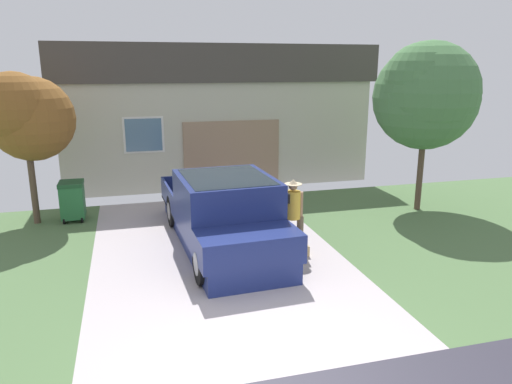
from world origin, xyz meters
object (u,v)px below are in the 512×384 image
at_px(pickup_truck, 224,215).
at_px(wheeled_trash_bin, 72,199).
at_px(handbag, 300,250).
at_px(house_with_garage, 211,111).
at_px(front_yard_tree, 26,115).
at_px(neighbor_tree, 426,93).
at_px(person_with_hat, 293,211).

bearing_deg(pickup_truck, wheeled_trash_bin, -43.77).
bearing_deg(handbag, house_with_garage, 92.51).
height_order(front_yard_tree, neighbor_tree, neighbor_tree).
bearing_deg(neighbor_tree, handbag, -150.44).
xyz_separation_m(person_with_hat, front_yard_tree, (-5.73, 3.68, 1.85)).
bearing_deg(wheeled_trash_bin, house_with_garage, 46.32).
xyz_separation_m(person_with_hat, neighbor_tree, (4.54, 2.22, 2.33)).
relative_size(neighbor_tree, wheeled_trash_bin, 4.42).
distance_m(front_yard_tree, wheeled_trash_bin, 2.38).
distance_m(front_yard_tree, neighbor_tree, 10.39).
height_order(house_with_garage, wheeled_trash_bin, house_with_garage).
xyz_separation_m(neighbor_tree, wheeled_trash_bin, (-9.38, 1.35, -2.68)).
distance_m(pickup_truck, front_yard_tree, 5.70).
relative_size(house_with_garage, wheeled_trash_bin, 10.08).
bearing_deg(house_with_garage, neighbor_tree, -51.57).
bearing_deg(front_yard_tree, person_with_hat, -32.66).
bearing_deg(pickup_truck, house_with_garage, -100.93).
height_order(pickup_truck, house_with_garage, house_with_garage).
bearing_deg(neighbor_tree, pickup_truck, -164.55).
bearing_deg(wheeled_trash_bin, handbag, -38.25).
distance_m(house_with_garage, neighbor_tree, 7.84).
xyz_separation_m(handbag, neighbor_tree, (4.46, 2.53, 3.12)).
bearing_deg(pickup_truck, person_with_hat, 154.22).
relative_size(person_with_hat, front_yard_tree, 0.42).
relative_size(person_with_hat, handbag, 3.71).
relative_size(handbag, neighbor_tree, 0.09).
distance_m(pickup_truck, neighbor_tree, 6.63).
bearing_deg(front_yard_tree, neighbor_tree, -8.06).
bearing_deg(person_with_hat, handbag, 102.38).
relative_size(pickup_truck, front_yard_tree, 1.47).
relative_size(person_with_hat, wheeled_trash_bin, 1.56).
xyz_separation_m(house_with_garage, wheeled_trash_bin, (-4.54, -4.76, -1.78)).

